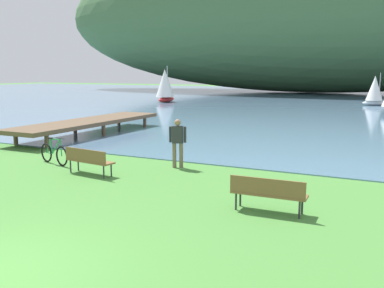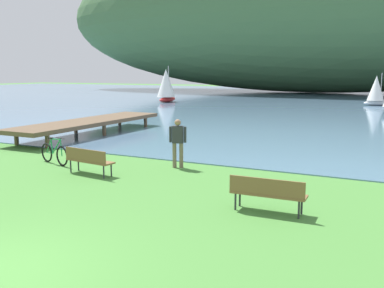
{
  "view_description": "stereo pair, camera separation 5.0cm",
  "coord_description": "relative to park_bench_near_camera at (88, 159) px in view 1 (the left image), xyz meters",
  "views": [
    {
      "loc": [
        5.96,
        -4.43,
        3.32
      ],
      "look_at": [
        -0.16,
        7.97,
        1.0
      ],
      "focal_mm": 40.16,
      "sensor_mm": 36.0,
      "label": 1
    },
    {
      "loc": [
        6.01,
        -4.41,
        3.32
      ],
      "look_at": [
        -0.16,
        7.97,
        1.0
      ],
      "focal_mm": 40.16,
      "sensor_mm": 36.0,
      "label": 2
    }
  ],
  "objects": [
    {
      "name": "sailboat_mid_bay",
      "position": [
        -14.55,
        30.43,
        1.38
      ],
      "size": [
        2.09,
        3.41,
        3.96
      ],
      "color": "#B22323",
      "rests_on": "bay_water"
    },
    {
      "name": "bicycle_leaning_near_bench",
      "position": [
        -2.24,
        0.78,
        -0.12
      ],
      "size": [
        1.72,
        0.54,
        1.01
      ],
      "color": "black",
      "rests_on": "ground"
    },
    {
      "name": "sailboat_nearest_to_shore",
      "position": [
        6.41,
        35.7,
        1.03
      ],
      "size": [
        2.83,
        2.1,
        3.22
      ],
      "color": "white",
      "rests_on": "bay_water"
    },
    {
      "name": "distant_hillside",
      "position": [
        -4.65,
        60.62,
        13.05
      ],
      "size": [
        93.87,
        28.0,
        27.06
      ],
      "primitive_type": "ellipsoid",
      "color": "#42663D",
      "rests_on": "bay_water"
    },
    {
      "name": "park_bench_further_along",
      "position": [
        6.35,
        -1.15,
        0.0
      ],
      "size": [
        1.81,
        0.53,
        0.88
      ],
      "color": "brown",
      "rests_on": "ground"
    },
    {
      "name": "pier_dock",
      "position": [
        -5.88,
        7.13,
        0.17
      ],
      "size": [
        2.4,
        10.0,
        0.8
      ],
      "color": "brown",
      "rests_on": "ground"
    },
    {
      "name": "bay_water",
      "position": [
        3.12,
        43.13,
        -0.5
      ],
      "size": [
        180.0,
        80.0,
        0.04
      ],
      "primitive_type": "cube",
      "color": "#5B7F9E",
      "rests_on": "ground"
    },
    {
      "name": "person_at_shoreline",
      "position": [
        2.1,
        2.25,
        0.46
      ],
      "size": [
        0.58,
        0.33,
        1.71
      ],
      "color": "#72604C",
      "rests_on": "ground"
    },
    {
      "name": "park_bench_near_camera",
      "position": [
        0.0,
        0.0,
        0.0
      ],
      "size": [
        1.84,
        0.69,
        0.88
      ],
      "color": "brown",
      "rests_on": "ground"
    }
  ]
}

